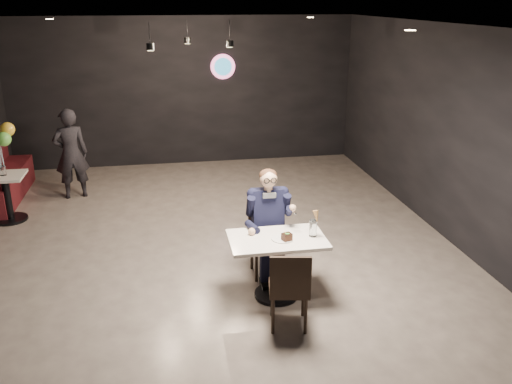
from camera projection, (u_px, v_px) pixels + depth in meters
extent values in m
plane|color=gray|center=(207.00, 255.00, 7.43)|extent=(9.00, 9.00, 0.00)
cube|color=black|center=(189.00, 28.00, 8.30)|extent=(1.40, 1.20, 0.36)
cube|color=white|center=(277.00, 267.00, 6.29)|extent=(1.10, 0.70, 0.75)
cube|color=black|center=(267.00, 241.00, 6.77)|extent=(0.42, 0.46, 0.92)
cube|color=black|center=(289.00, 287.00, 5.70)|extent=(0.50, 0.53, 0.92)
cube|color=black|center=(268.00, 222.00, 6.68)|extent=(0.60, 0.80, 1.44)
cylinder|color=white|center=(282.00, 239.00, 6.12)|extent=(0.24, 0.24, 0.01)
cube|color=black|center=(287.00, 237.00, 6.06)|extent=(0.13, 0.11, 0.07)
ellipsoid|color=green|center=(287.00, 234.00, 6.05)|extent=(0.06, 0.04, 0.01)
cylinder|color=silver|center=(313.00, 228.00, 6.18)|extent=(0.09, 0.09, 0.20)
cone|color=#B18648|center=(316.00, 217.00, 6.10)|extent=(0.09, 0.09, 0.14)
cube|color=#4F1111|center=(2.00, 170.00, 9.28)|extent=(0.54, 2.18, 1.09)
cube|color=white|center=(7.00, 198.00, 8.46)|extent=(0.60, 0.60, 0.74)
cylinder|color=silver|center=(3.00, 171.00, 8.31)|extent=(0.10, 0.10, 0.15)
imported|color=black|center=(71.00, 154.00, 9.34)|extent=(0.64, 0.49, 1.58)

